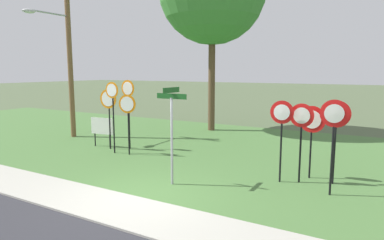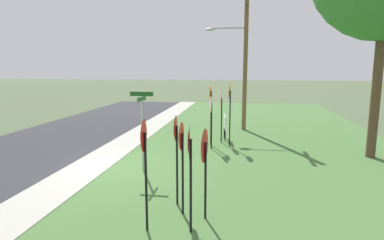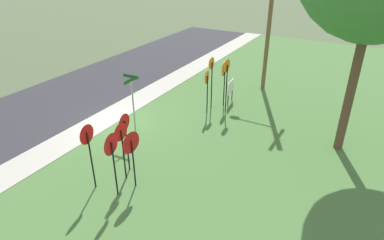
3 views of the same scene
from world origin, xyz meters
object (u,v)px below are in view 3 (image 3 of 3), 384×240
at_px(yield_sign_near_right, 112,150).
at_px(street_name_post, 133,98).
at_px(yield_sign_far_right, 125,129).
at_px(utility_pole, 267,16).
at_px(stop_sign_far_center, 224,74).
at_px(stop_sign_near_left, 227,74).
at_px(stop_sign_far_left, 207,82).
at_px(yield_sign_center, 131,147).
at_px(yield_sign_near_left, 88,142).
at_px(stop_sign_near_right, 212,73).
at_px(yield_sign_far_left, 121,138).
at_px(notice_board, 231,88).

bearing_deg(yield_sign_near_right, street_name_post, -157.52).
relative_size(yield_sign_near_right, yield_sign_far_right, 1.01).
bearing_deg(yield_sign_far_right, yield_sign_near_right, 17.84).
xyz_separation_m(yield_sign_near_right, utility_pole, (-12.11, 1.06, 2.54)).
bearing_deg(stop_sign_far_center, stop_sign_near_left, 26.55).
height_order(stop_sign_far_left, yield_sign_center, stop_sign_far_left).
bearing_deg(yield_sign_near_right, utility_pole, 167.57).
distance_m(stop_sign_near_left, yield_sign_near_left, 8.19).
xyz_separation_m(stop_sign_far_left, yield_sign_far_right, (5.98, -0.34, 0.08)).
distance_m(yield_sign_center, utility_pole, 11.76).
bearing_deg(stop_sign_near_right, stop_sign_far_left, 7.46).
relative_size(stop_sign_near_right, yield_sign_near_left, 1.11).
bearing_deg(street_name_post, stop_sign_far_left, 147.83).
relative_size(yield_sign_center, utility_pole, 0.28).
height_order(stop_sign_near_right, stop_sign_far_center, stop_sign_near_right).
xyz_separation_m(yield_sign_far_right, street_name_post, (-2.62, -1.72, -0.11)).
height_order(stop_sign_near_right, yield_sign_far_right, stop_sign_near_right).
bearing_deg(stop_sign_far_center, yield_sign_center, -4.49).
bearing_deg(utility_pole, yield_sign_far_left, -7.11).
xyz_separation_m(stop_sign_near_left, yield_sign_far_left, (7.10, -0.88, -0.34)).
relative_size(stop_sign_far_left, notice_board, 1.87).
xyz_separation_m(yield_sign_near_right, notice_board, (-9.24, 0.29, -0.97)).
relative_size(stop_sign_near_right, yield_sign_center, 1.27).
relative_size(yield_sign_far_right, notice_board, 1.92).
xyz_separation_m(stop_sign_near_left, yield_sign_near_right, (7.98, -0.55, -0.25)).
bearing_deg(yield_sign_far_left, yield_sign_center, 72.89).
relative_size(yield_sign_far_right, utility_pole, 0.30).
bearing_deg(stop_sign_near_right, street_name_post, -25.88).
bearing_deg(yield_sign_near_left, notice_board, 166.06).
relative_size(stop_sign_near_left, utility_pole, 0.36).
bearing_deg(stop_sign_near_left, utility_pole, 175.66).
bearing_deg(utility_pole, stop_sign_far_center, -15.33).
relative_size(street_name_post, notice_board, 2.22).
relative_size(utility_pole, notice_board, 6.40).
bearing_deg(stop_sign_far_left, notice_board, 153.77).
bearing_deg(yield_sign_near_right, stop_sign_near_left, 168.67).
bearing_deg(stop_sign_near_left, yield_sign_far_right, -6.86).
bearing_deg(street_name_post, stop_sign_near_left, 143.81).
bearing_deg(yield_sign_near_right, yield_sign_center, 153.48).
distance_m(yield_sign_near_right, yield_sign_far_right, 1.49).
bearing_deg(yield_sign_far_left, stop_sign_far_left, 179.06).
bearing_deg(stop_sign_near_right, yield_sign_far_right, -1.98).
xyz_separation_m(yield_sign_far_left, utility_pole, (-11.24, 1.40, 2.63)).
bearing_deg(stop_sign_far_center, yield_sign_near_right, -6.16).
bearing_deg(yield_sign_center, stop_sign_near_left, -176.88).
height_order(yield_sign_near_right, yield_sign_center, yield_sign_near_right).
height_order(stop_sign_near_left, yield_sign_near_left, stop_sign_near_left).
relative_size(stop_sign_far_left, yield_sign_far_right, 0.98).
bearing_deg(yield_sign_far_right, notice_board, 168.76).
bearing_deg(yield_sign_far_right, stop_sign_near_right, 172.82).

